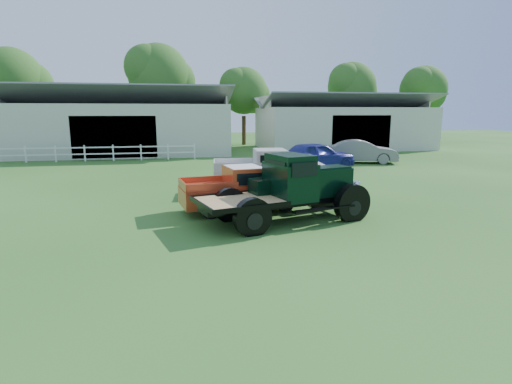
{
  "coord_description": "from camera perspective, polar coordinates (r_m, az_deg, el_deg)",
  "views": [
    {
      "loc": [
        -2.2,
        -11.18,
        3.59
      ],
      "look_at": [
        0.2,
        1.2,
        1.05
      ],
      "focal_mm": 28.0,
      "sensor_mm": 36.0,
      "label": 1
    }
  ],
  "objects": [
    {
      "name": "misc_car_blue",
      "position": [
        25.89,
        8.65,
        5.2
      ],
      "size": [
        5.42,
        3.21,
        1.73
      ],
      "primitive_type": "imported",
      "rotation": [
        0.0,
        0.0,
        1.81
      ],
      "color": "navy",
      "rests_on": "ground"
    },
    {
      "name": "vintage_flatbed",
      "position": [
        13.17,
        4.43,
        0.53
      ],
      "size": [
        6.03,
        3.63,
        2.24
      ],
      "primitive_type": null,
      "rotation": [
        0.0,
        0.0,
        0.26
      ],
      "color": "black",
      "rests_on": "ground"
    },
    {
      "name": "tree_a",
      "position": [
        46.95,
        -31.36,
        11.78
      ],
      "size": [
        6.3,
        6.3,
        10.5
      ],
      "primitive_type": null,
      "color": "#255914",
      "rests_on": "ground"
    },
    {
      "name": "misc_car_grey",
      "position": [
        29.56,
        14.84,
        5.6
      ],
      "size": [
        5.21,
        3.22,
        1.62
      ],
      "primitive_type": "imported",
      "rotation": [
        0.0,
        0.0,
        1.24
      ],
      "color": "slate",
      "rests_on": "ground"
    },
    {
      "name": "fence_rail",
      "position": [
        31.86,
        -21.5,
        5.2
      ],
      "size": [
        14.2,
        0.16,
        1.2
      ],
      "primitive_type": null,
      "color": "white",
      "rests_on": "ground"
    },
    {
      "name": "ground",
      "position": [
        11.95,
        0.16,
        -6.1
      ],
      "size": [
        120.0,
        120.0,
        0.0
      ],
      "primitive_type": "plane",
      "color": "#2A581D"
    },
    {
      "name": "red_pickup",
      "position": [
        14.63,
        -2.09,
        0.51
      ],
      "size": [
        4.78,
        2.44,
        1.66
      ],
      "primitive_type": null,
      "rotation": [
        0.0,
        0.0,
        0.16
      ],
      "color": "#B93B1D",
      "rests_on": "ground"
    },
    {
      "name": "tree_e",
      "position": [
        51.59,
        22.67,
        11.81
      ],
      "size": [
        5.7,
        5.7,
        9.5
      ],
      "primitive_type": null,
      "color": "#255914",
      "rests_on": "ground"
    },
    {
      "name": "shed_right",
      "position": [
        41.49,
        12.19,
        9.76
      ],
      "size": [
        16.8,
        9.2,
        5.2
      ],
      "primitive_type": null,
      "color": "#A2A296",
      "rests_on": "ground"
    },
    {
      "name": "shed_left",
      "position": [
        37.5,
        -18.59,
        9.59
      ],
      "size": [
        18.8,
        10.2,
        5.6
      ],
      "primitive_type": null,
      "color": "#A2A296",
      "rests_on": "ground"
    },
    {
      "name": "tree_b",
      "position": [
        45.27,
        -13.64,
        13.8
      ],
      "size": [
        6.9,
        6.9,
        11.5
      ],
      "primitive_type": null,
      "color": "#255914",
      "rests_on": "ground"
    },
    {
      "name": "tree_d",
      "position": [
        49.52,
        13.44,
        12.7
      ],
      "size": [
        6.0,
        6.0,
        10.0
      ],
      "primitive_type": null,
      "color": "#255914",
      "rests_on": "ground"
    },
    {
      "name": "tree_c",
      "position": [
        44.78,
        -1.76,
        12.53
      ],
      "size": [
        5.4,
        5.4,
        9.0
      ],
      "primitive_type": null,
      "color": "#255914",
      "rests_on": "ground"
    },
    {
      "name": "white_pickup",
      "position": [
        18.2,
        1.72,
        3.02
      ],
      "size": [
        5.3,
        2.43,
        1.89
      ],
      "primitive_type": null,
      "rotation": [
        0.0,
        0.0,
        -0.09
      ],
      "color": "#BBBAB5",
      "rests_on": "ground"
    }
  ]
}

